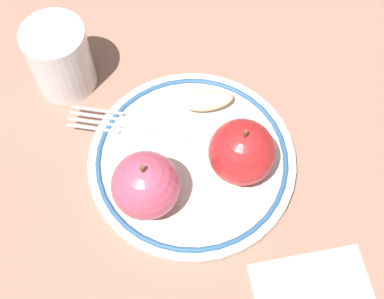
# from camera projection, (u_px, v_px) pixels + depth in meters

# --- Properties ---
(ground_plane) EXTENTS (2.00, 2.00, 0.00)m
(ground_plane) POSITION_uv_depth(u_px,v_px,m) (194.00, 147.00, 0.61)
(ground_plane) COLOR #926555
(plate) EXTENTS (0.23, 0.23, 0.02)m
(plate) POSITION_uv_depth(u_px,v_px,m) (192.00, 161.00, 0.60)
(plate) COLOR beige
(plate) RESTS_ON ground_plane
(apple_red_whole) EXTENTS (0.07, 0.07, 0.08)m
(apple_red_whole) POSITION_uv_depth(u_px,v_px,m) (242.00, 152.00, 0.55)
(apple_red_whole) COLOR red
(apple_red_whole) RESTS_ON plate
(apple_second_whole) EXTENTS (0.07, 0.07, 0.08)m
(apple_second_whole) POSITION_uv_depth(u_px,v_px,m) (146.00, 185.00, 0.53)
(apple_second_whole) COLOR #C44662
(apple_second_whole) RESTS_ON plate
(apple_slice_front) EXTENTS (0.06, 0.05, 0.02)m
(apple_slice_front) POSITION_uv_depth(u_px,v_px,m) (209.00, 101.00, 0.61)
(apple_slice_front) COLOR beige
(apple_slice_front) RESTS_ON plate
(fork) EXTENTS (0.13, 0.14, 0.00)m
(fork) POSITION_uv_depth(u_px,v_px,m) (148.00, 127.00, 0.60)
(fork) COLOR silver
(fork) RESTS_ON plate
(drinking_glass) EXTENTS (0.07, 0.07, 0.09)m
(drinking_glass) POSITION_uv_depth(u_px,v_px,m) (60.00, 58.00, 0.62)
(drinking_glass) COLOR silver
(drinking_glass) RESTS_ON ground_plane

